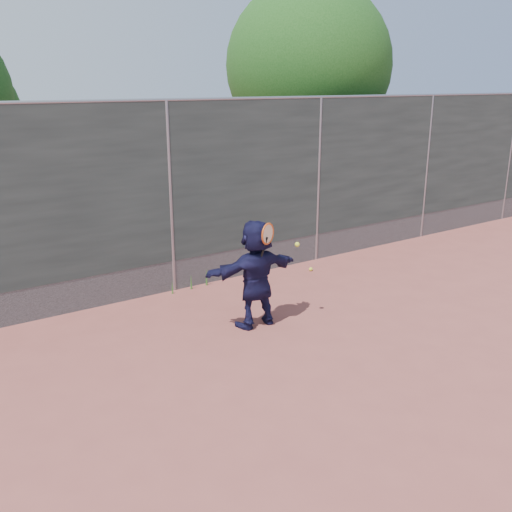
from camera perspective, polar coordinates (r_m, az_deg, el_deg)
ground at (r=6.72m, az=5.53°, el=-12.02°), size 80.00×80.00×0.00m
player at (r=7.77m, az=0.00°, el=-1.77°), size 1.41×0.49×1.51m
ball_ground at (r=10.28m, az=5.50°, el=-1.32°), size 0.07×0.07×0.07m
fence at (r=9.00m, az=-8.59°, el=6.12°), size 20.00×0.06×3.03m
swing_action at (r=7.50m, az=1.47°, el=1.99°), size 0.66×0.16×0.51m
tree_right at (r=13.30m, az=5.75°, el=17.96°), size 3.78×3.60×5.39m
weed_clump at (r=9.40m, az=-6.28°, el=-2.47°), size 0.68×0.07×0.30m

